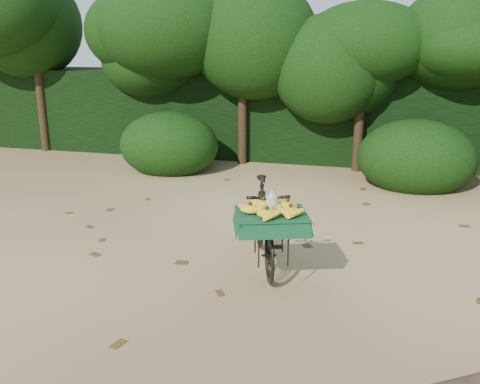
# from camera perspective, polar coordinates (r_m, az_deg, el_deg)

# --- Properties ---
(ground) EXTENTS (80.00, 80.00, 0.00)m
(ground) POSITION_cam_1_polar(r_m,az_deg,el_deg) (5.25, 5.01, -10.60)
(ground) COLOR tan
(ground) RESTS_ON ground
(vendor_bicycle) EXTENTS (1.07, 1.77, 0.96)m
(vendor_bicycle) POSITION_cam_1_polar(r_m,az_deg,el_deg) (5.56, 2.75, -3.50)
(vendor_bicycle) COLOR black
(vendor_bicycle) RESTS_ON ground
(hedge_backdrop) EXTENTS (26.00, 1.80, 1.80)m
(hedge_backdrop) POSITION_cam_1_polar(r_m,az_deg,el_deg) (11.05, 10.80, 8.40)
(hedge_backdrop) COLOR black
(hedge_backdrop) RESTS_ON ground
(tree_row) EXTENTS (14.50, 2.00, 4.00)m
(tree_row) POSITION_cam_1_polar(r_m,az_deg,el_deg) (10.23, 7.04, 14.14)
(tree_row) COLOR black
(tree_row) RESTS_ON ground
(bush_clumps) EXTENTS (8.80, 1.70, 0.90)m
(bush_clumps) POSITION_cam_1_polar(r_m,az_deg,el_deg) (9.13, 12.84, 3.78)
(bush_clumps) COLOR black
(bush_clumps) RESTS_ON ground
(leaf_litter) EXTENTS (7.00, 7.30, 0.01)m
(leaf_litter) POSITION_cam_1_polar(r_m,az_deg,el_deg) (5.83, 6.12, -7.73)
(leaf_litter) COLOR #523516
(leaf_litter) RESTS_ON ground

